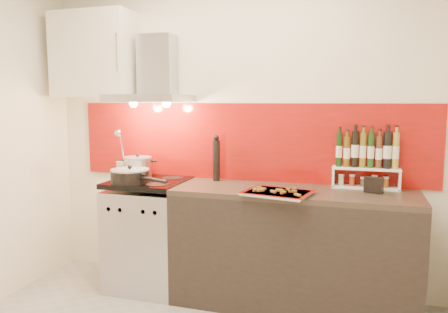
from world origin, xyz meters
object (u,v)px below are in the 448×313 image
(counter, at_px, (293,248))
(stock_pot, at_px, (138,167))
(range_stove, at_px, (150,235))
(saute_pan, at_px, (130,176))
(baking_tray, at_px, (278,193))
(pepper_mill, at_px, (216,159))

(counter, relative_size, stock_pot, 7.55)
(range_stove, xyz_separation_m, counter, (1.20, 0.00, 0.01))
(saute_pan, distance_m, baking_tray, 1.20)
(counter, relative_size, baking_tray, 3.47)
(counter, distance_m, pepper_mill, 0.95)
(saute_pan, distance_m, pepper_mill, 0.71)
(counter, height_order, stock_pot, stock_pot)
(stock_pot, bearing_deg, pepper_mill, 6.62)
(range_stove, distance_m, saute_pan, 0.55)
(range_stove, height_order, baking_tray, baking_tray)
(range_stove, relative_size, pepper_mill, 2.38)
(stock_pot, xyz_separation_m, pepper_mill, (0.68, 0.08, 0.09))
(pepper_mill, bearing_deg, range_stove, -159.50)
(pepper_mill, height_order, baking_tray, pepper_mill)
(stock_pot, bearing_deg, counter, -4.74)
(range_stove, xyz_separation_m, pepper_mill, (0.53, 0.20, 0.64))
(saute_pan, height_order, pepper_mill, pepper_mill)
(baking_tray, bearing_deg, stock_pot, 165.86)
(baking_tray, bearing_deg, range_stove, 169.66)
(pepper_mill, xyz_separation_m, baking_tray, (0.59, -0.40, -0.17))
(range_stove, distance_m, pepper_mill, 0.85)
(range_stove, bearing_deg, stock_pot, 143.41)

